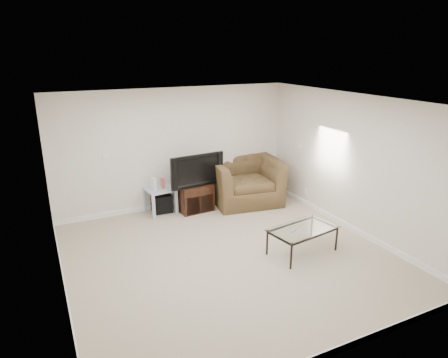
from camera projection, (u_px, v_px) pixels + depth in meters
name	position (u px, v px, depth m)	size (l,w,h in m)	color
floor	(228.00, 256.00, 6.51)	(5.00, 5.00, 0.00)	tan
ceiling	(229.00, 101.00, 5.74)	(5.00, 5.00, 0.00)	white
wall_back	(175.00, 149.00, 8.26)	(5.00, 0.02, 2.50)	silver
wall_left	(54.00, 211.00, 5.09)	(0.02, 5.00, 2.50)	silver
wall_right	(353.00, 164.00, 7.16)	(0.02, 5.00, 2.50)	silver
plate_back	(106.00, 156.00, 7.67)	(0.12, 0.02, 0.12)	white
plate_right_switch	(299.00, 146.00, 8.52)	(0.02, 0.09, 0.13)	white
plate_right_outlet	(305.00, 192.00, 8.56)	(0.02, 0.08, 0.12)	white
tv_stand	(195.00, 197.00, 8.28)	(0.68, 0.47, 0.57)	black
dvd_player	(196.00, 189.00, 8.19)	(0.40, 0.28, 0.06)	black
television	(195.00, 169.00, 8.06)	(1.07, 0.21, 0.67)	black
side_table	(160.00, 200.00, 8.20)	(0.55, 0.55, 0.53)	#A0BBC5
subwoofer	(162.00, 203.00, 8.26)	(0.38, 0.38, 0.38)	black
game_console	(154.00, 184.00, 8.00)	(0.05, 0.18, 0.24)	white
game_case	(163.00, 183.00, 8.10)	(0.05, 0.15, 0.21)	#CC4C4C
recliner	(245.00, 174.00, 8.65)	(1.47, 0.96, 1.29)	brown
coffee_table	(302.00, 240.00, 6.56)	(1.12, 0.63, 0.44)	black
remote	(293.00, 230.00, 6.40)	(0.18, 0.05, 0.02)	#B2B2B7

